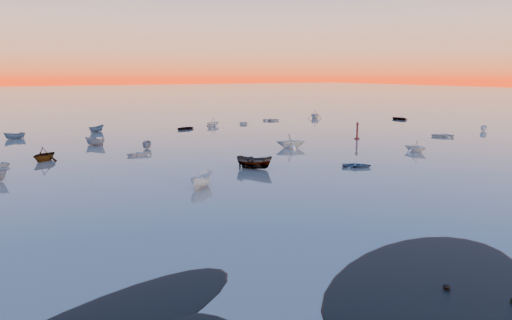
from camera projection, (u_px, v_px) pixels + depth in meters
ground at (109, 118)px, 117.12m from camera, size 600.00×600.00×0.00m
mud_lobes at (502, 250)px, 30.63m from camera, size 140.00×6.00×0.07m
moored_fleet at (182, 143)px, 76.87m from camera, size 124.00×58.00×1.20m
boat_near_center at (202, 187)px, 47.57m from camera, size 3.67×3.85×1.30m
boat_near_right at (415, 152)px, 68.35m from camera, size 3.62×2.21×1.18m
channel_marker at (357, 132)px, 81.23m from camera, size 0.83×0.83×2.95m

